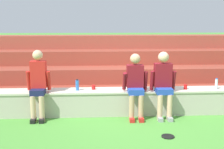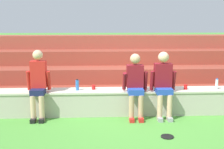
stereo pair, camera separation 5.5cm
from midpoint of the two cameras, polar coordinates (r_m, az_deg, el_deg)
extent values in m
plane|color=#4C9338|center=(6.37, 5.06, -8.36)|extent=(80.00, 80.00, 0.00)
cube|color=#B7AF9E|center=(6.51, 4.80, -5.37)|extent=(8.00, 0.48, 0.55)
cube|color=beige|center=(6.44, 4.84, -3.14)|extent=(8.04, 0.52, 0.04)
cube|color=brown|center=(7.31, 3.92, -4.15)|extent=(9.98, 0.71, 0.40)
cube|color=brown|center=(7.95, 3.31, -1.43)|extent=(9.98, 0.71, 0.80)
cube|color=brown|center=(8.60, 2.80, 0.89)|extent=(9.98, 0.71, 1.20)
cube|color=#9B4435|center=(9.27, 2.36, 2.87)|extent=(9.98, 0.71, 1.60)
cylinder|color=#DBAD89|center=(6.19, -15.68, -6.62)|extent=(0.11, 0.11, 0.55)
cylinder|color=#DBAD89|center=(6.15, -14.07, -6.64)|extent=(0.11, 0.11, 0.55)
cube|color=black|center=(6.22, -15.65, -8.80)|extent=(0.10, 0.22, 0.08)
cube|color=black|center=(6.19, -14.03, -8.84)|extent=(0.10, 0.22, 0.08)
cube|color=#191E47|center=(6.19, -14.81, -3.38)|extent=(0.29, 0.30, 0.12)
cube|color=red|center=(6.27, -14.67, 0.02)|extent=(0.32, 0.20, 0.58)
sphere|color=#DBAD89|center=(6.21, -14.86, 3.77)|extent=(0.21, 0.21, 0.21)
cylinder|color=red|center=(6.32, -16.52, -1.19)|extent=(0.08, 0.16, 0.43)
cylinder|color=red|center=(6.24, -12.75, -1.17)|extent=(0.08, 0.17, 0.43)
cylinder|color=tan|center=(6.03, 3.68, -6.69)|extent=(0.11, 0.11, 0.55)
cylinder|color=tan|center=(6.05, 5.53, -6.64)|extent=(0.11, 0.11, 0.55)
cube|color=red|center=(6.07, 3.70, -8.93)|extent=(0.10, 0.22, 0.08)
cube|color=red|center=(6.09, 5.55, -8.87)|extent=(0.10, 0.22, 0.08)
cube|color=#2347B2|center=(6.09, 4.47, -3.28)|extent=(0.32, 0.35, 0.12)
cube|color=maroon|center=(6.15, 4.35, -0.29)|extent=(0.36, 0.20, 0.48)
sphere|color=tan|center=(6.09, 4.40, 3.14)|extent=(0.22, 0.22, 0.22)
cylinder|color=maroon|center=(6.13, 2.25, -1.35)|extent=(0.08, 0.24, 0.42)
cylinder|color=maroon|center=(6.19, 6.45, -1.29)|extent=(0.08, 0.14, 0.43)
cylinder|color=#DBAD89|center=(6.13, 9.28, -6.51)|extent=(0.11, 0.11, 0.55)
cylinder|color=#DBAD89|center=(6.18, 11.15, -6.44)|extent=(0.11, 0.11, 0.55)
cube|color=#99999E|center=(6.17, 9.29, -8.71)|extent=(0.10, 0.22, 0.08)
cube|color=#99999E|center=(6.21, 11.16, -8.63)|extent=(0.10, 0.22, 0.08)
cube|color=#2347B2|center=(6.20, 10.02, -3.16)|extent=(0.34, 0.35, 0.12)
cube|color=maroon|center=(6.25, 9.85, -0.11)|extent=(0.37, 0.20, 0.51)
sphere|color=#DBAD89|center=(6.19, 9.97, 3.44)|extent=(0.23, 0.23, 0.23)
cylinder|color=maroon|center=(6.21, 7.73, -1.21)|extent=(0.08, 0.14, 0.43)
cylinder|color=maroon|center=(6.31, 11.95, -1.15)|extent=(0.08, 0.16, 0.43)
cylinder|color=blue|center=(6.35, -7.19, -2.15)|extent=(0.07, 0.07, 0.23)
cylinder|color=black|center=(6.32, -7.21, -1.06)|extent=(0.04, 0.04, 0.02)
cylinder|color=silver|center=(6.85, 19.86, -1.80)|extent=(0.06, 0.06, 0.22)
cylinder|color=blue|center=(6.82, 19.93, -0.81)|extent=(0.04, 0.04, 0.02)
cylinder|color=red|center=(6.61, 14.19, -2.38)|extent=(0.08, 0.08, 0.11)
cylinder|color=red|center=(6.41, -3.94, -2.55)|extent=(0.08, 0.08, 0.10)
cylinder|color=black|center=(5.40, 10.78, -12.03)|extent=(0.23, 0.23, 0.02)
camera|label=1|loc=(0.03, -90.25, -0.05)|focal=45.88mm
camera|label=2|loc=(0.03, 89.75, 0.05)|focal=45.88mm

